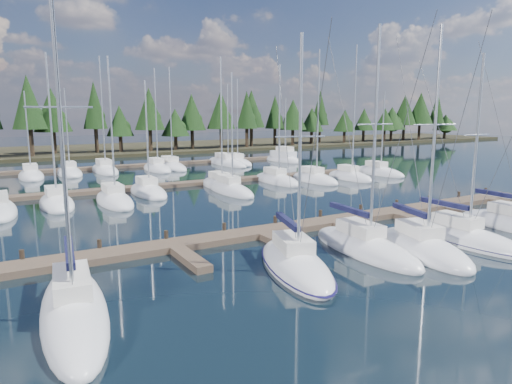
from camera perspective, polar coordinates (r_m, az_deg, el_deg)
ground at (r=43.64m, az=-0.86°, el=-0.75°), size 260.00×260.00×0.00m
far_shore at (r=99.99m, az=-17.86°, el=5.05°), size 220.00×30.00×0.60m
main_dock at (r=33.37m, az=9.77°, el=-3.92°), size 44.00×6.13×0.90m
back_docks at (r=61.27m, az=-9.79°, el=2.43°), size 50.00×21.80×0.40m
front_sailboat_0 at (r=20.30m, az=-21.79°, el=-13.56°), size 3.68×10.64×15.13m
front_sailboat_1 at (r=24.25m, az=4.92°, el=-9.00°), size 5.35×9.28×12.64m
front_sailboat_2 at (r=27.79m, az=13.38°, el=-6.72°), size 3.34×9.15×13.57m
front_sailboat_3 at (r=28.60m, az=20.03°, el=-6.59°), size 5.00×8.75×13.54m
front_sailboat_4 at (r=31.78m, az=24.31°, el=-5.26°), size 2.87×9.15×12.33m
back_sailboat_rows at (r=57.82m, az=-7.67°, el=2.10°), size 46.29×33.05×16.57m
motor_yacht_right at (r=75.81m, az=3.43°, el=4.19°), size 3.78×8.45×4.07m
tree_line at (r=90.17m, az=-16.46°, el=9.27°), size 185.15×11.86×13.62m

